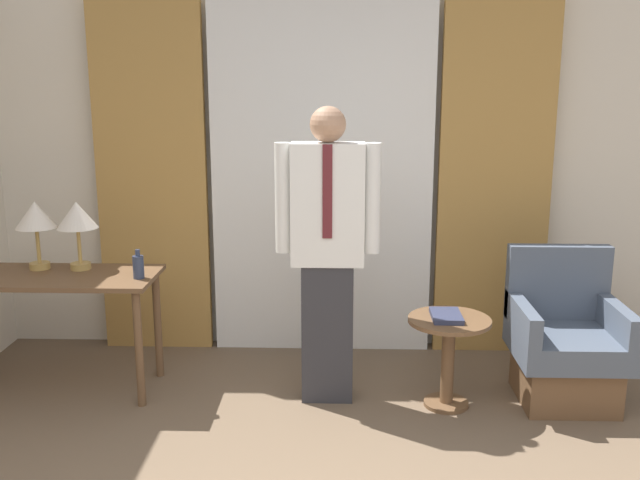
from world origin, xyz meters
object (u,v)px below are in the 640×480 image
(bottle_near_edge, at_px, (138,266))
(side_table, at_px, (448,347))
(person, at_px, (328,245))
(desk, at_px, (54,292))
(table_lamp_left, at_px, (36,218))
(armchair, at_px, (565,347))
(table_lamp_right, at_px, (77,218))
(book, at_px, (446,316))

(bottle_near_edge, relative_size, side_table, 0.32)
(person, bearing_deg, side_table, -6.20)
(desk, bearing_deg, bottle_near_edge, -6.22)
(person, bearing_deg, bottle_near_edge, 178.90)
(table_lamp_left, height_order, person, person)
(armchair, xyz_separation_m, side_table, (-0.73, -0.12, 0.04))
(table_lamp_left, height_order, table_lamp_right, same)
(table_lamp_left, relative_size, armchair, 0.47)
(book, bearing_deg, armchair, 9.11)
(table_lamp_left, bearing_deg, armchair, -3.03)
(desk, bearing_deg, table_lamp_left, 134.14)
(table_lamp_right, height_order, book, table_lamp_right)
(armchair, bearing_deg, person, -178.25)
(table_lamp_right, xyz_separation_m, side_table, (2.31, -0.30, -0.71))
(desk, bearing_deg, book, -3.76)
(table_lamp_right, xyz_separation_m, person, (1.58, -0.22, -0.11))
(bottle_near_edge, bearing_deg, armchair, 0.49)
(desk, relative_size, table_lamp_right, 2.95)
(person, relative_size, armchair, 1.94)
(armchair, distance_m, side_table, 0.74)
(table_lamp_left, height_order, book, table_lamp_left)
(side_table, distance_m, book, 0.20)
(table_lamp_left, bearing_deg, person, -6.78)
(table_lamp_right, distance_m, side_table, 2.43)
(table_lamp_left, xyz_separation_m, bottle_near_edge, (0.69, -0.20, -0.26))
(side_table, bearing_deg, person, 173.80)
(bottle_near_edge, xyz_separation_m, side_table, (1.88, -0.10, -0.46))
(bottle_near_edge, bearing_deg, person, -1.10)
(desk, bearing_deg, side_table, -3.81)
(bottle_near_edge, height_order, armchair, bottle_near_edge)
(desk, bearing_deg, person, -2.78)
(bottle_near_edge, bearing_deg, side_table, -3.08)
(table_lamp_left, distance_m, armchair, 3.39)
(book, bearing_deg, side_table, -9.54)
(bottle_near_edge, distance_m, armchair, 2.66)
(desk, height_order, person, person)
(side_table, bearing_deg, armchair, 9.60)
(table_lamp_right, distance_m, book, 2.36)
(book, bearing_deg, table_lamp_left, 173.41)
(desk, xyz_separation_m, book, (2.42, -0.16, -0.08))
(desk, relative_size, table_lamp_left, 2.95)
(bottle_near_edge, distance_m, book, 1.88)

